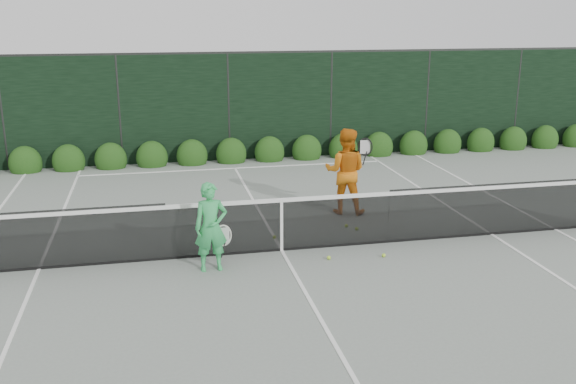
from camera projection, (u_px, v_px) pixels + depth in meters
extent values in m
plane|color=gray|center=(282.00, 251.00, 11.47)|extent=(80.00, 80.00, 0.00)
cube|color=black|center=(30.00, 241.00, 10.48)|extent=(4.40, 0.01, 1.02)
cube|color=black|center=(282.00, 225.00, 11.34)|extent=(4.00, 0.01, 0.96)
cube|color=black|center=(498.00, 209.00, 12.17)|extent=(4.40, 0.01, 1.02)
cube|color=white|center=(282.00, 200.00, 11.21)|extent=(12.80, 0.03, 0.07)
cube|color=black|center=(282.00, 250.00, 11.46)|extent=(12.80, 0.02, 0.04)
cube|color=white|center=(282.00, 227.00, 11.34)|extent=(0.05, 0.03, 0.91)
imported|color=#35B45D|center=(211.00, 227.00, 10.44)|extent=(0.56, 0.38, 1.48)
torus|color=silver|center=(223.00, 236.00, 10.63)|extent=(0.30, 0.05, 0.30)
cylinder|color=black|center=(223.00, 249.00, 10.69)|extent=(0.10, 0.03, 0.30)
imported|color=orange|center=(345.00, 171.00, 13.41)|extent=(1.08, 0.98, 1.81)
torus|color=black|center=(365.00, 147.00, 13.14)|extent=(0.30, 0.10, 0.30)
cylinder|color=black|center=(365.00, 158.00, 13.21)|extent=(0.10, 0.03, 0.30)
cube|color=white|center=(555.00, 229.00, 12.57)|extent=(0.06, 23.77, 0.01)
cube|color=white|center=(39.00, 269.00, 10.64)|extent=(0.06, 23.77, 0.01)
cube|color=white|center=(492.00, 234.00, 12.29)|extent=(0.06, 23.77, 0.01)
cube|color=white|center=(215.00, 132.00, 22.65)|extent=(11.03, 0.06, 0.01)
cube|color=white|center=(235.00, 168.00, 17.49)|extent=(8.23, 0.06, 0.01)
cube|color=white|center=(282.00, 250.00, 11.46)|extent=(0.06, 12.80, 0.01)
cube|color=black|center=(229.00, 108.00, 18.12)|extent=(32.00, 0.06, 3.00)
cube|color=#262826|center=(227.00, 53.00, 17.70)|extent=(32.00, 0.06, 0.06)
cylinder|color=#262826|center=(2.00, 115.00, 16.91)|extent=(0.08, 0.08, 3.00)
cylinder|color=#262826|center=(119.00, 111.00, 17.51)|extent=(0.08, 0.08, 3.00)
cylinder|color=#262826|center=(229.00, 108.00, 18.12)|extent=(0.08, 0.08, 3.00)
cylinder|color=#262826|center=(331.00, 105.00, 18.72)|extent=(0.08, 0.08, 3.00)
cylinder|color=#262826|center=(427.00, 102.00, 19.32)|extent=(0.08, 0.08, 3.00)
cylinder|color=#262826|center=(517.00, 99.00, 19.93)|extent=(0.08, 0.08, 3.00)
ellipsoid|color=#10380F|center=(25.00, 163.00, 17.03)|extent=(0.86, 0.65, 0.94)
ellipsoid|color=#10380F|center=(69.00, 161.00, 17.25)|extent=(0.86, 0.65, 0.94)
ellipsoid|color=#10380F|center=(111.00, 160.00, 17.47)|extent=(0.86, 0.65, 0.94)
ellipsoid|color=#10380F|center=(152.00, 158.00, 17.69)|extent=(0.86, 0.65, 0.94)
ellipsoid|color=#10380F|center=(192.00, 156.00, 17.91)|extent=(0.86, 0.65, 0.94)
ellipsoid|color=#10380F|center=(231.00, 154.00, 18.13)|extent=(0.86, 0.65, 0.94)
ellipsoid|color=#10380F|center=(269.00, 152.00, 18.35)|extent=(0.86, 0.65, 0.94)
ellipsoid|color=#10380F|center=(307.00, 151.00, 18.57)|extent=(0.86, 0.65, 0.94)
ellipsoid|color=#10380F|center=(343.00, 149.00, 18.79)|extent=(0.86, 0.65, 0.94)
ellipsoid|color=#10380F|center=(379.00, 147.00, 19.02)|extent=(0.86, 0.65, 0.94)
ellipsoid|color=#10380F|center=(413.00, 146.00, 19.24)|extent=(0.86, 0.65, 0.94)
ellipsoid|color=#10380F|center=(447.00, 144.00, 19.46)|extent=(0.86, 0.65, 0.94)
ellipsoid|color=#10380F|center=(481.00, 143.00, 19.68)|extent=(0.86, 0.65, 0.94)
ellipsoid|color=#10380F|center=(513.00, 141.00, 19.90)|extent=(0.86, 0.65, 0.94)
ellipsoid|color=#10380F|center=(545.00, 140.00, 20.12)|extent=(0.86, 0.65, 0.94)
ellipsoid|color=#10380F|center=(576.00, 139.00, 20.34)|extent=(0.86, 0.65, 0.94)
sphere|color=#B4E633|center=(329.00, 258.00, 11.05)|extent=(0.07, 0.07, 0.07)
sphere|color=#B4E633|center=(346.00, 226.00, 12.70)|extent=(0.07, 0.07, 0.07)
sphere|color=#B4E633|center=(274.00, 237.00, 12.06)|extent=(0.07, 0.07, 0.07)
sphere|color=#B4E633|center=(357.00, 229.00, 12.53)|extent=(0.07, 0.07, 0.07)
sphere|color=#B4E633|center=(384.00, 255.00, 11.16)|extent=(0.07, 0.07, 0.07)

